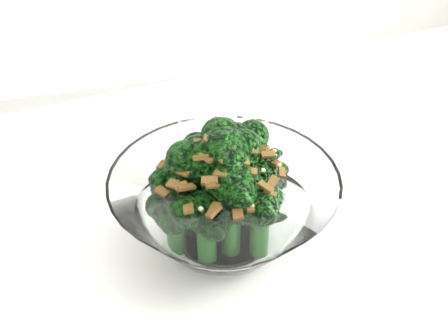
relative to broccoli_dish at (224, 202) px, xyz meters
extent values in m
cylinder|color=white|center=(0.50, 0.30, -0.44)|extent=(0.04, 0.04, 0.71)
cylinder|color=white|center=(0.00, 0.00, -0.04)|extent=(0.08, 0.08, 0.01)
cylinder|color=#174F15|center=(0.00, 0.04, -0.02)|extent=(0.02, 0.02, 0.04)
sphere|color=#10420C|center=(0.00, 0.04, 0.01)|extent=(0.03, 0.03, 0.03)
cylinder|color=#174F15|center=(0.03, 0.00, -0.01)|extent=(0.02, 0.02, 0.05)
sphere|color=#10420C|center=(0.03, 0.00, 0.02)|extent=(0.04, 0.04, 0.04)
cylinder|color=#174F15|center=(0.00, -0.02, 0.00)|extent=(0.02, 0.02, 0.06)
sphere|color=#10420C|center=(0.00, -0.02, 0.04)|extent=(0.04, 0.04, 0.04)
cylinder|color=#174F15|center=(-0.02, 0.01, 0.00)|extent=(0.02, 0.02, 0.06)
sphere|color=#10420C|center=(-0.02, 0.01, 0.04)|extent=(0.04, 0.04, 0.04)
cylinder|color=#174F15|center=(-0.02, -0.03, -0.01)|extent=(0.02, 0.02, 0.04)
sphere|color=#10420C|center=(-0.02, -0.03, 0.02)|extent=(0.04, 0.04, 0.04)
cylinder|color=#174F15|center=(0.02, -0.03, -0.01)|extent=(0.02, 0.02, 0.04)
sphere|color=#10420C|center=(0.02, -0.03, 0.02)|extent=(0.04, 0.04, 0.04)
cylinder|color=#174F15|center=(0.00, 0.00, 0.00)|extent=(0.02, 0.02, 0.07)
sphere|color=#10420C|center=(0.00, 0.00, 0.05)|extent=(0.04, 0.04, 0.04)
cylinder|color=#174F15|center=(0.01, 0.02, 0.00)|extent=(0.02, 0.02, 0.07)
sphere|color=#10420C|center=(0.01, 0.02, 0.04)|extent=(0.04, 0.04, 0.04)
cylinder|color=#174F15|center=(0.04, 0.03, -0.02)|extent=(0.02, 0.02, 0.04)
sphere|color=#10420C|center=(0.04, 0.03, 0.01)|extent=(0.03, 0.03, 0.03)
cylinder|color=#174F15|center=(-0.04, -0.01, -0.02)|extent=(0.02, 0.02, 0.03)
sphere|color=#10420C|center=(-0.04, -0.01, 0.01)|extent=(0.04, 0.04, 0.04)
cylinder|color=#174F15|center=(-0.03, 0.01, -0.01)|extent=(0.02, 0.02, 0.05)
sphere|color=#10420C|center=(-0.03, 0.01, 0.02)|extent=(0.04, 0.04, 0.04)
cube|color=brown|center=(-0.03, -0.01, 0.04)|extent=(0.01, 0.01, 0.00)
cube|color=brown|center=(0.03, 0.01, 0.05)|extent=(0.01, 0.01, 0.01)
cube|color=brown|center=(0.02, 0.00, 0.06)|extent=(0.01, 0.01, 0.01)
cube|color=brown|center=(0.00, -0.01, 0.07)|extent=(0.01, 0.01, 0.01)
cube|color=brown|center=(0.04, -0.02, 0.04)|extent=(0.01, 0.01, 0.00)
cube|color=brown|center=(0.04, 0.00, 0.05)|extent=(0.01, 0.01, 0.01)
cube|color=brown|center=(0.01, 0.04, 0.04)|extent=(0.01, 0.01, 0.01)
cube|color=brown|center=(0.01, -0.02, 0.05)|extent=(0.01, 0.01, 0.01)
cube|color=brown|center=(-0.04, -0.04, 0.03)|extent=(0.01, 0.01, 0.01)
cube|color=brown|center=(-0.05, 0.03, 0.03)|extent=(0.01, 0.01, 0.00)
cube|color=brown|center=(-0.02, -0.01, 0.05)|extent=(0.01, 0.01, 0.01)
cube|color=brown|center=(-0.02, -0.03, 0.05)|extent=(0.01, 0.01, 0.00)
cube|color=brown|center=(-0.01, 0.00, 0.06)|extent=(0.01, 0.01, 0.01)
cube|color=brown|center=(-0.02, -0.01, 0.06)|extent=(0.01, 0.01, 0.01)
cube|color=brown|center=(0.04, -0.01, 0.04)|extent=(0.01, 0.01, 0.01)
cube|color=brown|center=(-0.02, -0.05, 0.03)|extent=(0.01, 0.01, 0.01)
cube|color=brown|center=(-0.04, -0.02, 0.04)|extent=(0.01, 0.01, 0.00)
cube|color=brown|center=(-0.02, 0.00, 0.06)|extent=(0.01, 0.01, 0.01)
cube|color=brown|center=(0.02, -0.04, 0.04)|extent=(0.01, 0.01, 0.01)
cube|color=brown|center=(-0.01, 0.02, 0.06)|extent=(0.01, 0.01, 0.01)
cube|color=brown|center=(-0.03, 0.03, 0.04)|extent=(0.01, 0.01, 0.00)
cube|color=brown|center=(0.03, -0.03, 0.04)|extent=(0.01, 0.01, 0.01)
cube|color=brown|center=(-0.02, -0.04, 0.03)|extent=(0.01, 0.01, 0.00)
cube|color=brown|center=(-0.01, 0.04, 0.04)|extent=(0.01, 0.01, 0.01)
cube|color=brown|center=(-0.02, 0.00, 0.06)|extent=(0.02, 0.01, 0.01)
cube|color=brown|center=(0.00, 0.02, 0.06)|extent=(0.01, 0.01, 0.01)
cube|color=brown|center=(-0.04, -0.02, 0.04)|extent=(0.02, 0.01, 0.01)
cube|color=brown|center=(0.03, 0.00, 0.05)|extent=(0.02, 0.01, 0.00)
cube|color=brown|center=(0.02, -0.05, 0.03)|extent=(0.01, 0.01, 0.01)
cube|color=brown|center=(-0.01, 0.05, 0.03)|extent=(0.01, 0.01, 0.01)
cube|color=brown|center=(0.02, -0.01, 0.05)|extent=(0.01, 0.01, 0.01)
cube|color=brown|center=(0.00, 0.05, 0.03)|extent=(0.01, 0.01, 0.01)
cube|color=brown|center=(-0.01, -0.03, 0.05)|extent=(0.01, 0.01, 0.00)
cube|color=brown|center=(-0.02, -0.03, 0.05)|extent=(0.01, 0.01, 0.01)
cube|color=brown|center=(0.01, -0.05, 0.03)|extent=(0.01, 0.01, 0.00)
cube|color=brown|center=(-0.03, 0.02, 0.04)|extent=(0.01, 0.01, 0.01)
cube|color=brown|center=(0.00, -0.05, 0.03)|extent=(0.01, 0.01, 0.00)
cube|color=brown|center=(-0.01, 0.05, 0.03)|extent=(0.01, 0.01, 0.01)
cube|color=brown|center=(-0.02, -0.03, 0.05)|extent=(0.01, 0.01, 0.01)
cube|color=brown|center=(0.03, -0.04, 0.03)|extent=(0.01, 0.01, 0.01)
cube|color=brown|center=(0.01, -0.02, 0.05)|extent=(0.02, 0.01, 0.01)
cube|color=brown|center=(-0.04, -0.01, 0.04)|extent=(0.01, 0.01, 0.01)
cube|color=brown|center=(-0.01, -0.02, 0.06)|extent=(0.01, 0.01, 0.01)
cube|color=brown|center=(0.00, 0.03, 0.04)|extent=(0.01, 0.01, 0.01)
cube|color=brown|center=(-0.02, -0.01, 0.06)|extent=(0.01, 0.01, 0.00)
cube|color=brown|center=(-0.05, -0.01, 0.03)|extent=(0.01, 0.01, 0.00)
cube|color=brown|center=(0.02, 0.03, 0.04)|extent=(0.01, 0.01, 0.01)
cube|color=brown|center=(0.04, 0.03, 0.04)|extent=(0.01, 0.01, 0.00)
cube|color=brown|center=(0.03, 0.03, 0.04)|extent=(0.01, 0.01, 0.01)
cube|color=brown|center=(-0.04, 0.03, 0.03)|extent=(0.01, 0.01, 0.01)
cube|color=beige|center=(0.00, 0.00, 0.07)|extent=(0.01, 0.01, 0.00)
cube|color=beige|center=(0.04, -0.01, 0.04)|extent=(0.00, 0.00, 0.00)
cube|color=beige|center=(-0.04, 0.03, 0.04)|extent=(0.00, 0.00, 0.00)
cube|color=beige|center=(0.03, 0.01, 0.05)|extent=(0.00, 0.01, 0.01)
cube|color=beige|center=(-0.03, 0.02, 0.05)|extent=(0.00, 0.00, 0.00)
cube|color=beige|center=(0.02, 0.00, 0.06)|extent=(0.00, 0.00, 0.00)
cube|color=beige|center=(-0.02, 0.02, 0.05)|extent=(0.00, 0.00, 0.00)
cube|color=beige|center=(0.04, 0.00, 0.04)|extent=(0.00, 0.00, 0.00)
cube|color=beige|center=(-0.03, 0.01, 0.05)|extent=(0.01, 0.01, 0.00)
cube|color=beige|center=(0.01, 0.01, 0.06)|extent=(0.01, 0.01, 0.00)
cube|color=beige|center=(-0.03, -0.04, 0.03)|extent=(0.00, 0.00, 0.00)
cube|color=beige|center=(-0.01, 0.04, 0.04)|extent=(0.01, 0.01, 0.00)
cube|color=beige|center=(0.03, -0.02, 0.04)|extent=(0.00, 0.00, 0.00)
cube|color=beige|center=(-0.02, 0.02, 0.05)|extent=(0.00, 0.00, 0.00)
cube|color=beige|center=(-0.01, 0.05, 0.03)|extent=(0.00, 0.00, 0.00)
cube|color=beige|center=(0.00, 0.04, 0.04)|extent=(0.01, 0.01, 0.00)
cube|color=beige|center=(0.01, -0.05, 0.03)|extent=(0.00, 0.00, 0.00)
cube|color=beige|center=(-0.02, -0.01, 0.06)|extent=(0.00, 0.00, 0.00)
cube|color=beige|center=(0.05, 0.01, 0.04)|extent=(0.00, 0.00, 0.00)
cube|color=beige|center=(0.04, 0.01, 0.04)|extent=(0.00, 0.00, 0.00)
camera|label=1|loc=(-0.10, -0.38, 0.33)|focal=50.00mm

